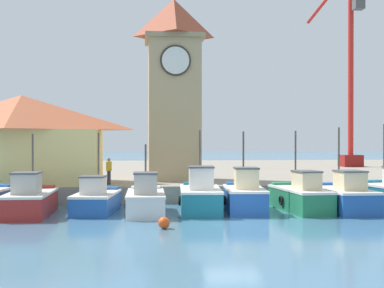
{
  "coord_description": "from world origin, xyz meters",
  "views": [
    {
      "loc": [
        -4.17,
        -24.03,
        3.75
      ],
      "look_at": [
        -0.94,
        9.28,
        3.5
      ],
      "focal_mm": 50.0,
      "sensor_mm": 36.0,
      "label": 1
    }
  ],
  "objects": [
    {
      "name": "dock_worker_near_tower",
      "position": [
        -7.5,
        8.33,
        1.86
      ],
      "size": [
        0.34,
        0.22,
        1.62
      ],
      "color": "#33333D",
      "rests_on": "quay_wharf"
    },
    {
      "name": "fishing_boat_mid_left",
      "position": [
        -3.91,
        3.03,
        0.73
      ],
      "size": [
        2.04,
        4.83,
        3.53
      ],
      "color": "silver",
      "rests_on": "ground"
    },
    {
      "name": "mooring_buoy",
      "position": [
        -3.18,
        -1.52,
        0.25
      ],
      "size": [
        0.5,
        0.5,
        0.5
      ],
      "primitive_type": "sphere",
      "color": "#E54C19",
      "rests_on": "ground"
    },
    {
      "name": "clock_tower",
      "position": [
        -1.88,
        12.46,
        7.54
      ],
      "size": [
        3.95,
        3.95,
        13.98
      ],
      "color": "tan",
      "rests_on": "quay_wharf"
    },
    {
      "name": "fishing_boat_left_inner",
      "position": [
        -6.43,
        3.77,
        0.67
      ],
      "size": [
        2.45,
        4.56,
        4.13
      ],
      "color": "#2356A8",
      "rests_on": "ground"
    },
    {
      "name": "quay_wharf",
      "position": [
        0.0,
        27.28,
        0.51
      ],
      "size": [
        120.0,
        40.0,
        1.02
      ],
      "primitive_type": "cube",
      "color": "gray",
      "rests_on": "ground"
    },
    {
      "name": "ground_plane",
      "position": [
        0.0,
        0.0,
        0.0
      ],
      "size": [
        300.0,
        300.0,
        0.0
      ],
      "primitive_type": "plane",
      "color": "teal"
    },
    {
      "name": "fishing_boat_right_outer",
      "position": [
        6.46,
        3.04,
        0.76
      ],
      "size": [
        2.28,
        5.07,
        4.43
      ],
      "color": "#2356A8",
      "rests_on": "ground"
    },
    {
      "name": "port_crane_near",
      "position": [
        17.29,
        29.24,
        8.82
      ],
      "size": [
        3.12,
        9.87,
        20.48
      ],
      "color": "maroon",
      "rests_on": "quay_wharf"
    },
    {
      "name": "fishing_boat_left_outer",
      "position": [
        -9.64,
        3.16,
        0.75
      ],
      "size": [
        2.14,
        5.06,
        4.07
      ],
      "color": "#AD2823",
      "rests_on": "ground"
    },
    {
      "name": "dock_worker_along_quay",
      "position": [
        -6.08,
        8.92,
        1.86
      ],
      "size": [
        0.34,
        0.22,
        1.62
      ],
      "color": "#33333D",
      "rests_on": "quay_wharf"
    },
    {
      "name": "fishing_boat_mid_right",
      "position": [
        1.24,
        3.37,
        0.81
      ],
      "size": [
        2.32,
        4.64,
        4.21
      ],
      "color": "#2356A8",
      "rests_on": "ground"
    },
    {
      "name": "fishing_boat_center",
      "position": [
        -1.08,
        3.37,
        0.82
      ],
      "size": [
        2.35,
        4.96,
        4.27
      ],
      "color": "#196B7F",
      "rests_on": "ground"
    },
    {
      "name": "fishing_boat_right_inner",
      "position": [
        4.23,
        3.41,
        0.76
      ],
      "size": [
        2.27,
        5.25,
        4.24
      ],
      "color": "#237A4C",
      "rests_on": "ground"
    },
    {
      "name": "warehouse_left",
      "position": [
        -11.6,
        10.38,
        3.86
      ],
      "size": [
        10.11,
        6.25,
        5.55
      ],
      "color": "#E5D17A",
      "rests_on": "quay_wharf"
    }
  ]
}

